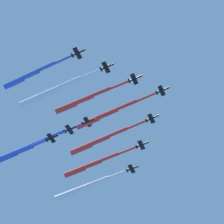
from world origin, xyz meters
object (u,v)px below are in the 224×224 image
Objects in this scene: jet_port_inner at (99,141)px; jet_lead at (106,114)px; jet_starboard_mid at (50,92)px; jet_tail_end at (5,157)px; jet_trail_starboard at (23,150)px; jet_starboard_inner at (83,100)px; jet_trail_port at (40,142)px; jet_starboard_outer at (30,75)px; jet_port_outer at (82,188)px; jet_port_mid at (91,165)px.

jet_lead is at bearing 150.21° from jet_port_inner.
jet_tail_end reaches higher than jet_starboard_mid.
jet_starboard_inner is at bearing -175.65° from jet_trail_starboard.
jet_starboard_inner is at bearing 179.82° from jet_trail_port.
jet_starboard_outer is 43.58m from jet_trail_port.
jet_starboard_inner is at bearing -171.77° from jet_tail_end.
jet_port_outer is (48.27, -25.27, -0.14)m from jet_lead.
jet_lead is 1.09× the size of jet_starboard_inner.
jet_trail_starboard is (51.14, 3.89, -0.26)m from jet_starboard_inner.
jet_starboard_inner is 43.82m from jet_port_mid.
jet_starboard_mid is at bearing -97.82° from jet_starboard_outer.
jet_port_outer reaches higher than jet_starboard_inner.
jet_trail_port is at bearing -160.65° from jet_trail_starboard.
jet_port_inner is 37.58m from jet_trail_port.
jet_port_mid is at bearing -71.36° from jet_starboard_mid.
jet_trail_port is (27.31, 25.82, 0.12)m from jet_port_inner.
jet_starboard_mid is (-2.65, 44.05, -2.16)m from jet_port_inner.
jet_port_mid is (30.71, -17.24, -1.83)m from jet_lead.
jet_port_outer is at bearing -27.64° from jet_lead.
jet_port_outer is at bearing -97.64° from jet_trail_starboard.
jet_starboard_inner is 1.03× the size of jet_tail_end.
jet_trail_port is at bearing 97.10° from jet_port_outer.
jet_starboard_inner is 1.01× the size of jet_trail_starboard.
jet_port_outer reaches higher than jet_starboard_mid.
jet_trail_port reaches higher than jet_starboard_mid.
jet_port_inner is at bearing -142.40° from jet_trail_starboard.
jet_lead reaches higher than jet_port_mid.
jet_starboard_inner reaches higher than jet_tail_end.
jet_starboard_mid is at bearing 170.14° from jet_tail_end.
jet_trail_port is 24.37m from jet_tail_end.
jet_trail_starboard is at bearing 58.05° from jet_port_mid.
jet_trail_starboard is at bearing -36.87° from jet_starboard_outer.
jet_trail_port reaches higher than jet_starboard_inner.
jet_starboard_inner is 0.98× the size of jet_port_mid.
jet_trail_port is (-5.25, 42.09, -0.92)m from jet_port_outer.
jet_starboard_outer is 49.14m from jet_trail_starboard.
jet_lead is at bearing -158.40° from jet_tail_end.
jet_starboard_outer reaches higher than jet_starboard_inner.
jet_lead is at bearing 152.36° from jet_port_outer.
jet_starboard_mid is (-17.64, 52.30, -1.52)m from jet_port_mid.
jet_port_mid is (27.40, -34.19, -0.70)m from jet_starboard_inner.
jet_trail_port is 1.01× the size of jet_trail_starboard.
jet_starboard_inner reaches higher than jet_port_inner.
jet_tail_end is (11.06, 5.11, -1.92)m from jet_trail_starboard.
jet_starboard_inner is 1.00× the size of jet_trail_port.
jet_starboard_outer is at bearing 70.44° from jet_starboard_inner.
jet_trail_starboard is (39.29, -29.46, -1.65)m from jet_starboard_outer.
jet_port_outer is 46.53m from jet_trail_starboard.
jet_starboard_outer is 0.96× the size of jet_trail_port.
jet_starboard_mid is 1.10× the size of jet_trail_starboard.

